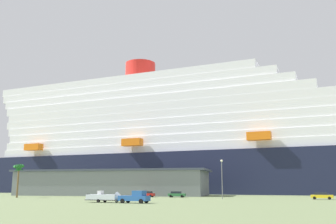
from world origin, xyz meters
The scene contains 10 objects.
ground_plane centered at (0.00, 30.00, 0.00)m, with size 600.00×600.00×0.00m, color #66754C.
cruise_ship centered at (-0.42, 67.47, 19.24)m, with size 253.80×62.51×69.39m.
terminal_building centered at (-21.05, 27.25, 4.07)m, with size 63.82×23.65×8.09m.
pickup_truck centered at (6.90, -22.89, 1.04)m, with size 5.81×2.85×2.20m.
small_boat_on_trailer centered at (0.90, -22.11, 0.96)m, with size 8.80×2.97×2.15m.
palm_tree centered at (-34.76, -1.64, 7.12)m, with size 2.98×3.06×8.72m.
street_lamp centered at (18.41, 3.24, 5.86)m, with size 0.56×0.56×9.17m.
parked_car_green_wagon centered at (4.61, 12.80, 0.83)m, with size 4.71×2.18×1.58m.
parked_car_red_hatchback centered at (-4.09, 13.36, 0.83)m, with size 4.35×2.13×1.58m.
parked_car_yellow_taxi centered at (40.40, 7.19, 0.83)m, with size 4.97×2.47×1.58m.
Camera 1 is at (32.84, -88.35, 3.04)m, focal length 41.08 mm.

